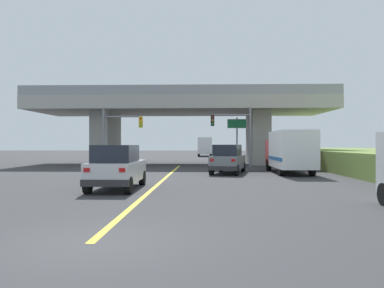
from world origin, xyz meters
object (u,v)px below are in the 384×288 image
semi_truck_distant (205,146)px  suv_lead (117,167)px  suv_crossing (228,159)px  box_truck (290,151)px  traffic_signal_farside (117,130)px  highway_sign (237,130)px  traffic_signal_nearside (236,129)px

semi_truck_distant → suv_lead: bearing=-94.9°
suv_crossing → box_truck: bearing=16.2°
traffic_signal_farside → highway_sign: bearing=22.0°
box_truck → semi_truck_distant: 38.20m
box_truck → traffic_signal_farside: bearing=156.8°
highway_sign → semi_truck_distant: 27.88m
suv_crossing → traffic_signal_farside: 11.20m
suv_lead → highway_sign: highway_sign is taller
highway_sign → semi_truck_distant: bearing=96.4°
traffic_signal_nearside → semi_truck_distant: bearing=95.0°
box_truck → highway_sign: bearing=105.5°
suv_crossing → semi_truck_distant: size_ratio=0.73×
box_truck → traffic_signal_farside: 14.76m
traffic_signal_nearside → traffic_signal_farside: (-10.28, -0.65, -0.10)m
suv_lead → traffic_signal_nearside: (6.75, 16.05, 2.37)m
traffic_signal_nearside → suv_lead: bearing=-112.8°
traffic_signal_nearside → traffic_signal_farside: size_ratio=1.02×
suv_lead → suv_crossing: bearing=59.0°
suv_lead → traffic_signal_farside: (-3.53, 15.39, 2.27)m
traffic_signal_farside → highway_sign: 11.50m
traffic_signal_farside → semi_truck_distant: 32.88m
box_truck → highway_sign: size_ratio=1.52×
traffic_signal_nearside → traffic_signal_farside: bearing=-176.4°
semi_truck_distant → suv_crossing: bearing=-87.6°
traffic_signal_farside → highway_sign: (10.66, 4.31, 0.18)m
traffic_signal_nearside → box_truck: bearing=-63.6°
traffic_signal_nearside → highway_sign: size_ratio=1.15×
box_truck → traffic_signal_nearside: 7.41m
suv_crossing → box_truck: size_ratio=0.69×
box_truck → suv_lead: bearing=-136.0°
suv_crossing → box_truck: 4.36m
traffic_signal_nearside → traffic_signal_farside: traffic_signal_nearside is taller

